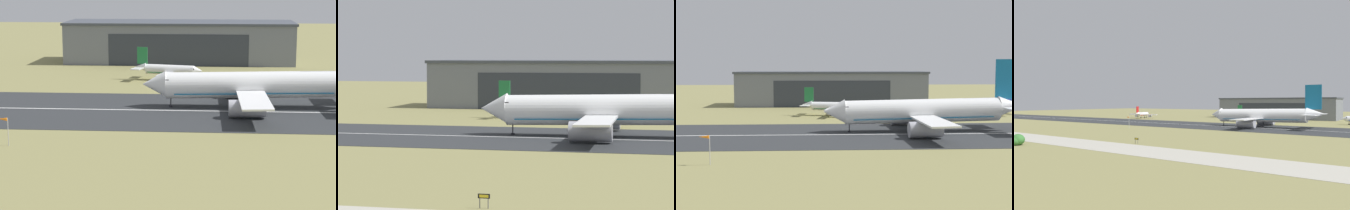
{
  "view_description": "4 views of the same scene",
  "coord_description": "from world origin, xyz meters",
  "views": [
    {
      "loc": [
        11.45,
        -34.74,
        30.8
      ],
      "look_at": [
        2.53,
        86.17,
        7.21
      ],
      "focal_mm": 70.0,
      "sensor_mm": 36.0,
      "label": 1
    },
    {
      "loc": [
        36.35,
        -41.84,
        17.1
      ],
      "look_at": [
        6.06,
        90.68,
        8.32
      ],
      "focal_mm": 85.0,
      "sensor_mm": 36.0,
      "label": 2
    },
    {
      "loc": [
        -7.02,
        -2.93,
        17.94
      ],
      "look_at": [
        -2.06,
        94.87,
        9.54
      ],
      "focal_mm": 50.0,
      "sensor_mm": 36.0,
      "label": 3
    },
    {
      "loc": [
        80.22,
        -26.55,
        12.01
      ],
      "look_at": [
        -7.31,
        95.45,
        10.63
      ],
      "focal_mm": 35.0,
      "sensor_mm": 36.0,
      "label": 4
    }
  ],
  "objects": [
    {
      "name": "airplane_parked_far_east",
      "position": [
        -2.86,
        162.07,
        3.24
      ],
      "size": [
        22.08,
        22.13,
        9.98
      ],
      "color": "white",
      "rests_on": "ground_plane"
    },
    {
      "name": "windsock_pole",
      "position": [
        -27.87,
        81.24,
        4.75
      ],
      "size": [
        2.16,
        0.9,
        5.37
      ],
      "color": "#B7B7BC",
      "rests_on": "ground_plane"
    },
    {
      "name": "airplane_landing",
      "position": [
        20.79,
        121.19,
        5.42
      ],
      "size": [
        55.29,
        51.48,
        19.52
      ],
      "color": "white",
      "rests_on": "ground_plane"
    },
    {
      "name": "runway_centreline",
      "position": [
        0.0,
        116.21,
        0.07
      ],
      "size": [
        440.49,
        0.7,
        0.01
      ],
      "primitive_type": "cube",
      "color": "silver",
      "rests_on": "runway_strip"
    },
    {
      "name": "runway_strip",
      "position": [
        0.0,
        116.21,
        0.03
      ],
      "size": [
        489.43,
        43.84,
        0.06
      ],
      "primitive_type": "cube",
      "color": "#2B2D30",
      "rests_on": "ground_plane"
    },
    {
      "name": "ground_plane",
      "position": [
        0.0,
        58.11,
        0.0
      ],
      "size": [
        729.43,
        729.43,
        0.0
      ],
      "primitive_type": "plane",
      "color": "olive"
    },
    {
      "name": "hangar_building",
      "position": [
        -1.96,
        207.51,
        7.53
      ],
      "size": [
        83.77,
        25.42,
        15.03
      ],
      "color": "slate",
      "rests_on": "ground_plane"
    }
  ]
}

